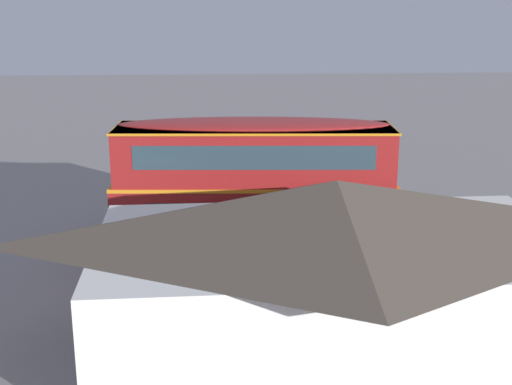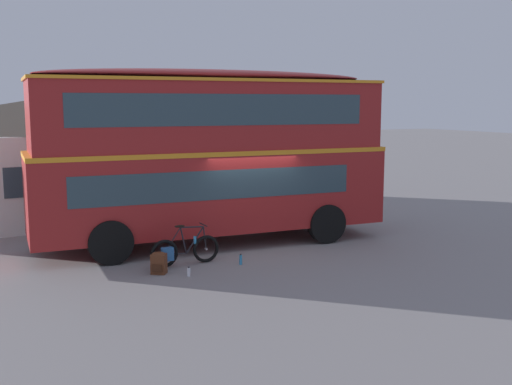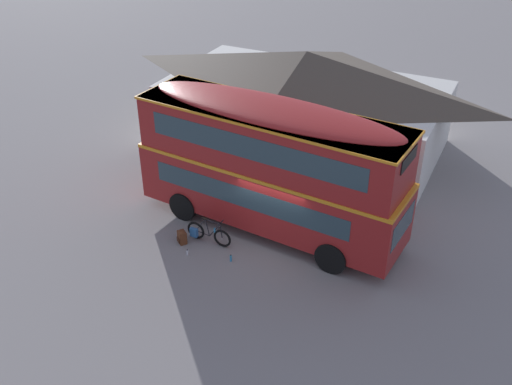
% 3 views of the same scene
% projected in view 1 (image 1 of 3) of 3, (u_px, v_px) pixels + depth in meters
% --- Properties ---
extents(ground_plane, '(120.00, 120.00, 0.00)m').
position_uv_depth(ground_plane, '(235.00, 247.00, 25.02)').
color(ground_plane, gray).
extents(double_decker_bus, '(9.80, 3.07, 4.79)m').
position_uv_depth(double_decker_bus, '(254.00, 181.00, 23.77)').
color(double_decker_bus, black).
rests_on(double_decker_bus, ground).
extents(touring_bicycle, '(1.75, 0.48, 1.00)m').
position_uv_depth(touring_bicycle, '(291.00, 225.00, 26.27)').
color(touring_bicycle, black).
rests_on(touring_bicycle, ground).
extents(backpack_on_ground, '(0.42, 0.40, 0.52)m').
position_uv_depth(backpack_on_ground, '(309.00, 224.00, 26.78)').
color(backpack_on_ground, '#592D19').
rests_on(backpack_on_ground, ground).
extents(water_bottle_clear_plastic, '(0.07, 0.07, 0.22)m').
position_uv_depth(water_bottle_clear_plastic, '(293.00, 224.00, 27.27)').
color(water_bottle_clear_plastic, silver).
rests_on(water_bottle_clear_plastic, ground).
extents(water_bottle_blue_sports, '(0.07, 0.07, 0.26)m').
position_uv_depth(water_bottle_blue_sports, '(257.00, 227.00, 26.80)').
color(water_bottle_blue_sports, '#338CBF').
rests_on(water_bottle_blue_sports, ground).
extents(pub_building, '(12.56, 7.32, 4.39)m').
position_uv_depth(pub_building, '(334.00, 262.00, 17.50)').
color(pub_building, silver).
rests_on(pub_building, ground).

